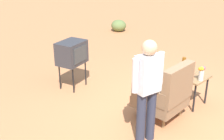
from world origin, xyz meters
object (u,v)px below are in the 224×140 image
object	(u,v)px
armchair	(166,93)
flower_vase	(201,73)
tv_on_stand	(72,53)
bottle_tall_amber	(184,65)
side_table	(191,80)
soda_can_red	(193,72)
person_standing	(148,86)

from	to	relation	value
armchair	flower_vase	xyz separation A→B (m)	(-0.72, 0.25, 0.24)
tv_on_stand	armchair	bearing A→B (deg)	98.44
armchair	bottle_tall_amber	distance (m)	0.88
side_table	soda_can_red	size ratio (longest dim) A/B	4.85
tv_on_stand	bottle_tall_amber	bearing A→B (deg)	120.20
side_table	tv_on_stand	bearing A→B (deg)	-63.02
flower_vase	bottle_tall_amber	bearing A→B (deg)	-104.47
armchair	side_table	size ratio (longest dim) A/B	1.79
armchair	person_standing	size ratio (longest dim) A/B	0.65
tv_on_stand	soda_can_red	world-z (taller)	tv_on_stand
soda_can_red	flower_vase	xyz separation A→B (m)	(0.12, 0.24, 0.09)
side_table	soda_can_red	xyz separation A→B (m)	(-0.05, -0.01, 0.15)
bottle_tall_amber	flower_vase	bearing A→B (deg)	75.53
armchair	tv_on_stand	world-z (taller)	armchair
side_table	bottle_tall_amber	size ratio (longest dim) A/B	1.97
soda_can_red	armchair	bearing A→B (deg)	-1.08
person_standing	bottle_tall_amber	xyz separation A→B (m)	(-1.57, -0.35, -0.20)
armchair	side_table	xyz separation A→B (m)	(-0.79, 0.03, 0.01)
bottle_tall_amber	flower_vase	world-z (taller)	bottle_tall_amber
side_table	soda_can_red	world-z (taller)	soda_can_red
side_table	flower_vase	size ratio (longest dim) A/B	2.23
armchair	soda_can_red	bearing A→B (deg)	178.92
armchair	person_standing	distance (m)	0.87
tv_on_stand	flower_vase	xyz separation A→B (m)	(-1.04, 2.42, -0.04)
tv_on_stand	person_standing	xyz separation A→B (m)	(0.42, 2.33, 0.16)
tv_on_stand	bottle_tall_amber	xyz separation A→B (m)	(-1.15, 1.98, -0.04)
side_table	flower_vase	distance (m)	0.33
flower_vase	soda_can_red	bearing A→B (deg)	-117.19
side_table	flower_vase	world-z (taller)	flower_vase
tv_on_stand	side_table	bearing A→B (deg)	116.98
bottle_tall_amber	person_standing	bearing A→B (deg)	12.51
side_table	bottle_tall_amber	world-z (taller)	bottle_tall_amber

